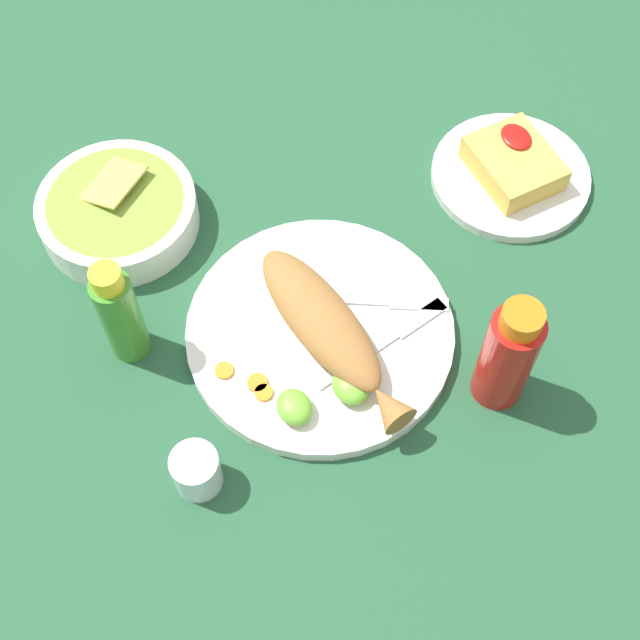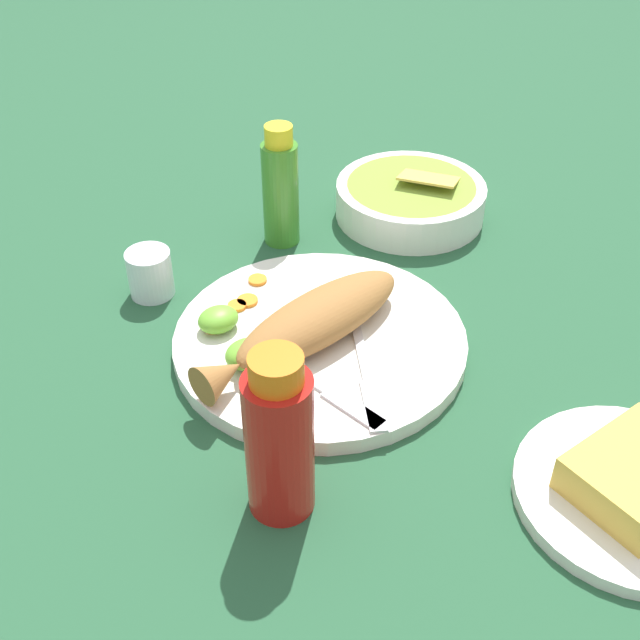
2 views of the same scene
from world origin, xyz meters
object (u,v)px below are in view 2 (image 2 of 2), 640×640
fork_near (367,375)px  main_plate (320,341)px  hot_sauce_bottle_red (279,439)px  fried_fish (310,323)px  side_plate_fries (632,494)px  hot_sauce_bottle_green (280,189)px  fork_far (320,386)px  guacamole_bowl (410,198)px  salt_cup (150,276)px

fork_near → main_plate: bearing=-150.8°
main_plate → hot_sauce_bottle_red: bearing=-135.6°
fried_fish → side_plate_fries: (0.11, -0.33, -0.03)m
hot_sauce_bottle_green → fork_near: bearing=-107.8°
fork_far → guacamole_bowl: bearing=115.2°
fried_fish → fork_far: size_ratio=1.47×
fork_far → salt_cup: bearing=-179.0°
hot_sauce_bottle_red → fried_fish: bearing=46.8°
fried_fish → guacamole_bowl: 0.32m
fork_far → side_plate_fries: fork_far is taller
fried_fish → side_plate_fries: size_ratio=1.30×
fork_far → side_plate_fries: (0.15, -0.26, -0.01)m
fried_fish → fork_near: fried_fish is taller
salt_cup → side_plate_fries: size_ratio=0.27×
fork_near → hot_sauce_bottle_red: hot_sauce_bottle_red is taller
fork_near → hot_sauce_bottle_green: hot_sauce_bottle_green is taller
main_plate → hot_sauce_bottle_red: hot_sauce_bottle_red is taller
fork_far → hot_sauce_bottle_green: hot_sauce_bottle_green is taller
fork_near → fork_far: bearing=-76.8°
fried_fish → salt_cup: size_ratio=4.81×
side_plate_fries → fork_near: bearing=111.5°
fried_fish → hot_sauce_bottle_green: (0.10, 0.21, 0.03)m
hot_sauce_bottle_green → guacamole_bowl: hot_sauce_bottle_green is taller
salt_cup → guacamole_bowl: guacamole_bowl is taller
fried_fish → hot_sauce_bottle_red: bearing=-140.2°
main_plate → guacamole_bowl: (0.26, 0.15, 0.02)m
fried_fish → side_plate_fries: bearing=-78.4°
side_plate_fries → fried_fish: bearing=108.5°
fried_fish → fork_near: (0.01, -0.08, -0.02)m
fried_fish → hot_sauce_bottle_red: hot_sauce_bottle_red is taller
fork_far → salt_cup: (-0.05, 0.26, 0.00)m
hot_sauce_bottle_green → main_plate: bearing=-113.8°
salt_cup → guacamole_bowl: bearing=-7.5°
salt_cup → fork_far: bearing=-79.4°
hot_sauce_bottle_green → guacamole_bowl: bearing=-17.0°
main_plate → salt_cup: size_ratio=5.61×
fork_near → hot_sauce_bottle_red: (-0.15, -0.07, 0.06)m
fork_far → side_plate_fries: 0.30m
hot_sauce_bottle_green → fried_fish: bearing=-116.8°
main_plate → guacamole_bowl: guacamole_bowl is taller
main_plate → fork_far: bearing=-126.8°
side_plate_fries → salt_cup: bearing=110.3°
hot_sauce_bottle_red → guacamole_bowl: (0.41, 0.30, -0.05)m
main_plate → fork_far: (-0.05, -0.07, 0.01)m
salt_cup → side_plate_fries: bearing=-69.7°
main_plate → fried_fish: 0.04m
fried_fish → hot_sauce_bottle_red: (-0.14, -0.15, 0.04)m
side_plate_fries → guacamole_bowl: size_ratio=1.04×
fork_near → salt_cup: 0.30m
salt_cup → guacamole_bowl: (0.36, -0.05, 0.00)m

